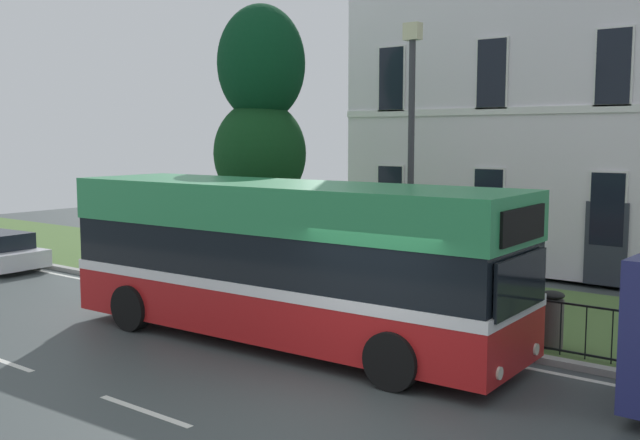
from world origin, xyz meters
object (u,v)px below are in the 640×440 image
Objects in this scene: street_lamp_post at (411,149)px; litter_bin at (551,319)px; evergreen_tree at (257,184)px; single_decker_bus at (285,259)px.

street_lamp_post reaches higher than litter_bin.
evergreen_tree is 5.98m from street_lamp_post.
single_decker_bus is 1.53× the size of street_lamp_post.
evergreen_tree is 6.61m from single_decker_bus.
street_lamp_post is at bearing 71.11° from single_decker_bus.
single_decker_bus is 9.10× the size of litter_bin.
single_decker_bus is at bearing -150.54° from litter_bin.
single_decker_bus reaches higher than litter_bin.
street_lamp_post is at bearing -12.74° from evergreen_tree.
litter_bin is at bearing -10.45° from street_lamp_post.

